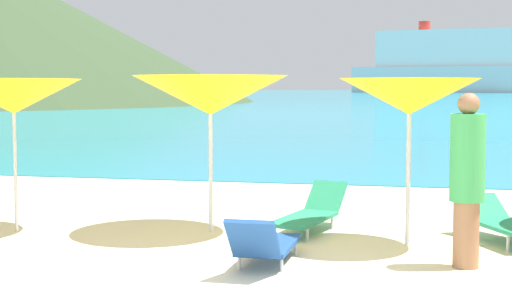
{
  "coord_description": "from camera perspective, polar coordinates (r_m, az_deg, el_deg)",
  "views": [
    {
      "loc": [
        1.64,
        -6.77,
        1.97
      ],
      "look_at": [
        -0.61,
        3.16,
        1.2
      ],
      "focal_mm": 53.63,
      "sensor_mm": 36.0,
      "label": 1
    }
  ],
  "objects": [
    {
      "name": "ground_plane",
      "position": [
        16.98,
        7.11,
        -2.89
      ],
      "size": [
        50.0,
        100.0,
        0.3
      ],
      "primitive_type": "cube",
      "color": "beige"
    },
    {
      "name": "lounge_chair_5",
      "position": [
        8.43,
        0.64,
        -7.42
      ],
      "size": [
        0.55,
        1.62,
        0.64
      ],
      "rotation": [
        0.0,
        0.0,
        3.14
      ],
      "color": "#1E478C",
      "rests_on": "ground_plane"
    },
    {
      "name": "umbrella_3",
      "position": [
        9.51,
        11.37,
        3.48
      ],
      "size": [
        1.86,
        1.86,
        2.07
      ],
      "color": "silver",
      "rests_on": "ground_plane"
    },
    {
      "name": "lounge_chair_3",
      "position": [
        10.19,
        17.94,
        -5.47
      ],
      "size": [
        1.21,
        1.59,
        0.53
      ],
      "rotation": [
        0.0,
        0.0,
        0.47
      ],
      "color": "#268C66",
      "rests_on": "ground_plane"
    },
    {
      "name": "umbrella_2",
      "position": [
        10.24,
        -3.42,
        3.64
      ],
      "size": [
        2.16,
        2.16,
        2.11
      ],
      "color": "silver",
      "rests_on": "ground_plane"
    },
    {
      "name": "ocean_water",
      "position": [
        235.13,
        12.36,
        3.73
      ],
      "size": [
        650.0,
        440.0,
        0.02
      ],
      "primitive_type": "cube",
      "color": "teal",
      "rests_on": "ground_plane"
    },
    {
      "name": "umbrella_1",
      "position": [
        10.75,
        -17.63,
        3.41
      ],
      "size": [
        1.93,
        1.93,
        2.07
      ],
      "color": "silver",
      "rests_on": "ground_plane"
    },
    {
      "name": "cruise_ship",
      "position": [
        257.72,
        14.09,
        5.74
      ],
      "size": [
        62.22,
        21.17,
        23.34
      ],
      "rotation": [
        0.0,
        0.0,
        -0.17
      ],
      "color": "silver",
      "rests_on": "ocean_water"
    },
    {
      "name": "beachgoer_1",
      "position": [
        8.56,
        15.48,
        -2.31
      ],
      "size": [
        0.37,
        0.37,
        1.9
      ],
      "rotation": [
        0.0,
        0.0,
        3.97
      ],
      "color": "#A3704C",
      "rests_on": "ground_plane"
    },
    {
      "name": "lounge_chair_8",
      "position": [
        10.46,
        4.06,
        -5.12
      ],
      "size": [
        0.9,
        1.8,
        0.6
      ],
      "rotation": [
        0.0,
        0.0,
        -0.23
      ],
      "color": "#268C66",
      "rests_on": "ground_plane"
    }
  ]
}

